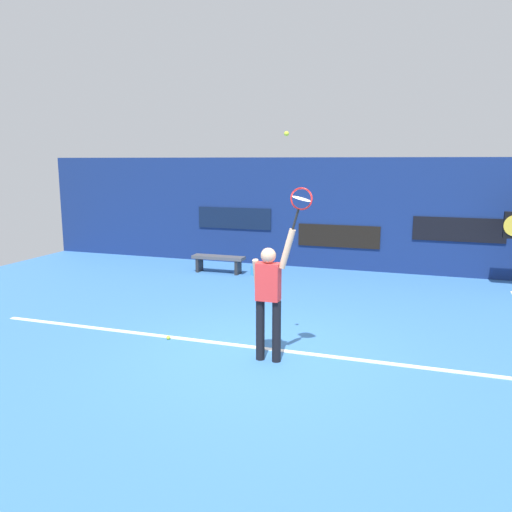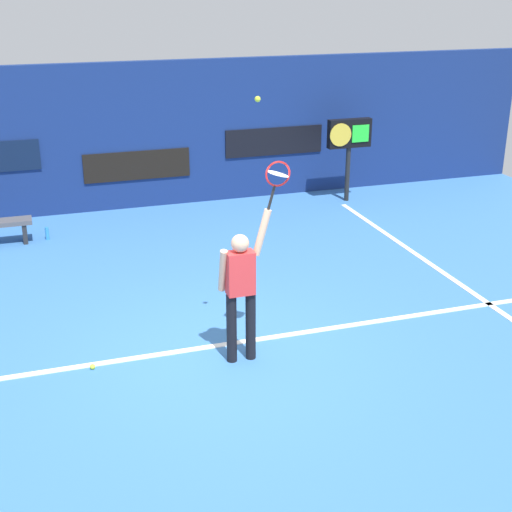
{
  "view_description": "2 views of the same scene",
  "coord_description": "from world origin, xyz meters",
  "px_view_note": "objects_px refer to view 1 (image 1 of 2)",
  "views": [
    {
      "loc": [
        2.36,
        -7.12,
        2.92
      ],
      "look_at": [
        -0.18,
        0.33,
        1.46
      ],
      "focal_mm": 36.46,
      "sensor_mm": 36.0,
      "label": 1
    },
    {
      "loc": [
        -2.12,
        -7.91,
        4.57
      ],
      "look_at": [
        0.51,
        0.23,
        1.23
      ],
      "focal_mm": 50.47,
      "sensor_mm": 36.0,
      "label": 2
    }
  ],
  "objects_px": {
    "tennis_racket": "(301,201)",
    "spare_ball": "(168,338)",
    "tennis_ball": "(286,134)",
    "water_bottle": "(252,271)",
    "tennis_player": "(269,294)",
    "court_bench": "(218,260)"
  },
  "relations": [
    {
      "from": "tennis_ball",
      "to": "water_bottle",
      "type": "height_order",
      "value": "tennis_ball"
    },
    {
      "from": "tennis_player",
      "to": "water_bottle",
      "type": "bearing_deg",
      "value": 111.65
    },
    {
      "from": "tennis_player",
      "to": "tennis_ball",
      "type": "bearing_deg",
      "value": 11.19
    },
    {
      "from": "tennis_racket",
      "to": "tennis_ball",
      "type": "relative_size",
      "value": 9.21
    },
    {
      "from": "tennis_racket",
      "to": "court_bench",
      "type": "height_order",
      "value": "tennis_racket"
    },
    {
      "from": "court_bench",
      "to": "tennis_ball",
      "type": "bearing_deg",
      "value": -58.22
    },
    {
      "from": "water_bottle",
      "to": "spare_ball",
      "type": "bearing_deg",
      "value": -86.63
    },
    {
      "from": "court_bench",
      "to": "spare_ball",
      "type": "distance_m",
      "value": 5.21
    },
    {
      "from": "court_bench",
      "to": "tennis_racket",
      "type": "bearing_deg",
      "value": -56.74
    },
    {
      "from": "spare_ball",
      "to": "tennis_ball",
      "type": "bearing_deg",
      "value": -7.72
    },
    {
      "from": "tennis_player",
      "to": "court_bench",
      "type": "bearing_deg",
      "value": 119.75
    },
    {
      "from": "tennis_racket",
      "to": "tennis_ball",
      "type": "height_order",
      "value": "tennis_ball"
    },
    {
      "from": "tennis_racket",
      "to": "spare_ball",
      "type": "height_order",
      "value": "tennis_racket"
    },
    {
      "from": "tennis_ball",
      "to": "spare_ball",
      "type": "xyz_separation_m",
      "value": [
        -2.07,
        0.28,
        -3.24
      ]
    },
    {
      "from": "tennis_racket",
      "to": "tennis_player",
      "type": "bearing_deg",
      "value": 179.47
    },
    {
      "from": "tennis_ball",
      "to": "water_bottle",
      "type": "xyz_separation_m",
      "value": [
        -2.37,
        5.34,
        -3.15
      ]
    },
    {
      "from": "tennis_player",
      "to": "court_bench",
      "type": "relative_size",
      "value": 1.42
    },
    {
      "from": "tennis_player",
      "to": "spare_ball",
      "type": "bearing_deg",
      "value": 169.95
    },
    {
      "from": "tennis_player",
      "to": "tennis_racket",
      "type": "relative_size",
      "value": 3.16
    },
    {
      "from": "water_bottle",
      "to": "spare_ball",
      "type": "relative_size",
      "value": 3.53
    },
    {
      "from": "tennis_ball",
      "to": "spare_ball",
      "type": "distance_m",
      "value": 3.85
    },
    {
      "from": "tennis_racket",
      "to": "spare_ball",
      "type": "relative_size",
      "value": 9.21
    }
  ]
}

